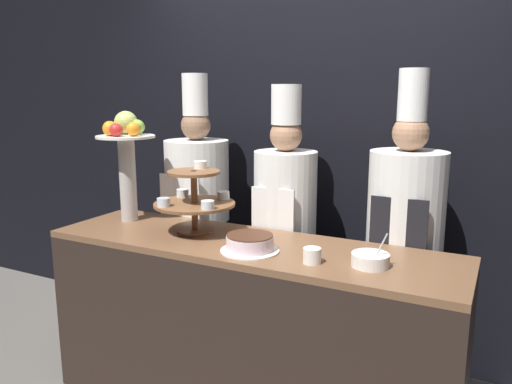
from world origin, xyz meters
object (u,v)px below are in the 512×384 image
at_px(tiered_stand, 195,198).
at_px(fruit_pedestal, 126,150).
at_px(chef_center_right, 405,233).
at_px(chef_center_left, 285,219).
at_px(cup_white, 312,256).
at_px(serving_bowl_near, 370,260).
at_px(chef_left, 198,207).
at_px(cake_round, 250,243).

xyz_separation_m(tiered_stand, fruit_pedestal, (-0.51, 0.05, 0.24)).
bearing_deg(chef_center_right, chef_center_left, 179.99).
xyz_separation_m(cup_white, chef_center_left, (-0.42, 0.64, -0.03)).
bearing_deg(serving_bowl_near, chef_center_right, 85.63).
bearing_deg(tiered_stand, chef_center_left, 53.64).
distance_m(fruit_pedestal, chef_center_right, 1.66).
bearing_deg(fruit_pedestal, serving_bowl_near, -5.90).
bearing_deg(cup_white, chef_left, 148.40).
bearing_deg(cake_round, chef_center_left, 97.90).
bearing_deg(cup_white, chef_center_left, 122.97).
distance_m(fruit_pedestal, chef_center_left, 1.03).
distance_m(cup_white, chef_center_left, 0.77).
relative_size(chef_center_left, chef_center_right, 0.96).
relative_size(cake_round, serving_bowl_near, 1.71).
height_order(cup_white, chef_center_left, chef_center_left).
distance_m(chef_left, chef_center_left, 0.63).
distance_m(cup_white, chef_center_right, 0.71).
bearing_deg(fruit_pedestal, chef_center_right, 14.72).
bearing_deg(chef_center_left, chef_center_right, -0.01).
xyz_separation_m(fruit_pedestal, chef_left, (0.22, 0.41, -0.41)).
xyz_separation_m(tiered_stand, chef_center_left, (0.34, 0.46, -0.18)).
bearing_deg(tiered_stand, cup_white, -13.66).
bearing_deg(chef_left, tiered_stand, -57.74).
xyz_separation_m(chef_center_left, chef_center_right, (0.71, -0.00, 0.01)).
relative_size(tiered_stand, cup_white, 5.41).
xyz_separation_m(tiered_stand, cup_white, (0.76, -0.18, -0.16)).
bearing_deg(chef_center_right, fruit_pedestal, -165.28).
relative_size(serving_bowl_near, chef_center_right, 0.09).
distance_m(tiered_stand, chef_center_right, 1.16).
xyz_separation_m(cake_round, serving_bowl_near, (0.58, 0.05, -0.01)).
distance_m(fruit_pedestal, serving_bowl_near, 1.57).
height_order(serving_bowl_near, chef_center_left, chef_center_left).
bearing_deg(chef_left, fruit_pedestal, -118.28).
bearing_deg(chef_left, cup_white, -31.60).
distance_m(fruit_pedestal, chef_left, 0.62).
height_order(cake_round, chef_center_right, chef_center_right).
height_order(cup_white, chef_center_right, chef_center_right).
distance_m(fruit_pedestal, cake_round, 1.03).
bearing_deg(serving_bowl_near, tiered_stand, 174.02).
bearing_deg(tiered_stand, chef_left, 122.26).
height_order(cake_round, chef_center_left, chef_center_left).
bearing_deg(chef_center_left, fruit_pedestal, -154.29).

